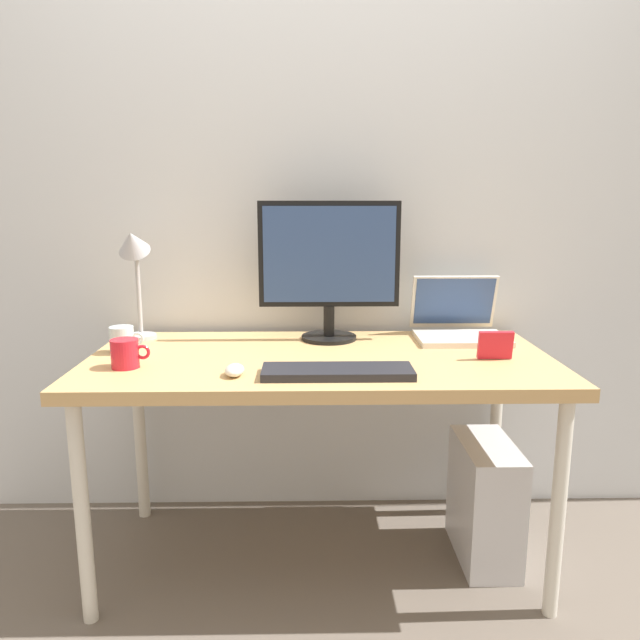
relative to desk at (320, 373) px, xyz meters
The scene contains 12 objects.
ground_plane 0.68m from the desk, ahead, with size 6.00×6.00×0.00m, color #665B51.
back_wall 0.75m from the desk, 90.00° to the left, with size 4.40×0.04×2.60m, color silver.
desk is the anchor object (origin of this frame).
monitor 0.41m from the desk, 80.90° to the left, with size 0.50×0.20×0.50m.
laptop 0.58m from the desk, 26.13° to the left, with size 0.32×0.28×0.22m.
desk_lamp 0.78m from the desk, 160.45° to the left, with size 0.11×0.16×0.42m.
keyboard 0.24m from the desk, 78.19° to the right, with size 0.44×0.14×0.02m, color #232328.
mouse 0.34m from the desk, 139.28° to the right, with size 0.06×0.09×0.03m, color silver.
coffee_mug 0.62m from the desk, 167.89° to the right, with size 0.12×0.08×0.09m.
glass_cup 0.67m from the desk, behind, with size 0.11×0.08×0.09m.
photo_frame 0.57m from the desk, ahead, with size 0.11×0.02×0.09m, color red.
computer_tower 0.74m from the desk, ahead, with size 0.18×0.36×0.42m, color silver.
Camera 1 is at (-0.04, -1.91, 1.25)m, focal length 33.82 mm.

